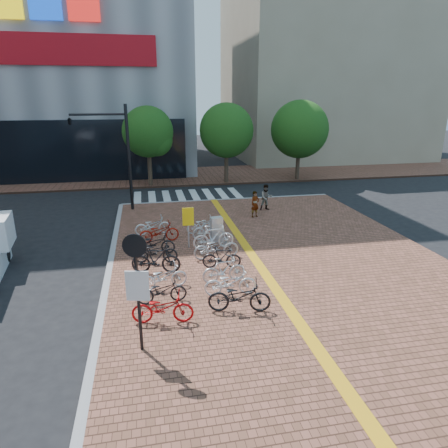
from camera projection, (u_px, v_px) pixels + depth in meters
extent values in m
plane|color=black|center=(215.00, 283.00, 15.07)|extent=(120.00, 120.00, 0.00)
cube|color=brown|center=(354.00, 351.00, 10.94)|extent=(14.00, 34.00, 0.15)
cube|color=#EAA314|center=(320.00, 353.00, 10.73)|extent=(0.40, 34.00, 0.01)
cube|color=gray|center=(88.00, 385.00, 9.64)|extent=(0.25, 34.00, 0.15)
cube|color=gray|center=(228.00, 200.00, 26.81)|extent=(14.00, 0.25, 0.15)
cube|color=brown|center=(173.00, 176.00, 34.66)|extent=(70.00, 8.00, 0.15)
cube|color=gray|center=(321.00, 75.00, 45.53)|extent=(20.00, 18.00, 18.00)
cube|color=silver|center=(137.00, 198.00, 27.59)|extent=(0.50, 4.00, 0.01)
cube|color=silver|center=(152.00, 197.00, 27.78)|extent=(0.50, 4.00, 0.01)
cube|color=silver|center=(167.00, 197.00, 27.96)|extent=(0.50, 4.00, 0.01)
cube|color=silver|center=(181.00, 196.00, 28.15)|extent=(0.50, 4.00, 0.01)
cube|color=silver|center=(195.00, 195.00, 28.33)|extent=(0.50, 4.00, 0.01)
cube|color=silver|center=(209.00, 195.00, 28.52)|extent=(0.50, 4.00, 0.01)
cube|color=silver|center=(222.00, 194.00, 28.70)|extent=(0.50, 4.00, 0.01)
cube|color=silver|center=(236.00, 194.00, 28.89)|extent=(0.50, 4.00, 0.01)
cylinder|color=#38281E|center=(150.00, 168.00, 30.60)|extent=(0.32, 0.32, 2.60)
sphere|color=#194714|center=(148.00, 132.00, 29.76)|extent=(3.80, 3.80, 3.80)
sphere|color=#194714|center=(156.00, 140.00, 29.78)|extent=(2.40, 2.40, 2.40)
cylinder|color=#38281E|center=(226.00, 166.00, 31.71)|extent=(0.32, 0.32, 2.60)
sphere|color=#194714|center=(226.00, 130.00, 30.87)|extent=(4.20, 4.20, 4.20)
sphere|color=#194714|center=(235.00, 139.00, 30.89)|extent=(2.40, 2.40, 2.40)
cylinder|color=#38281E|center=(298.00, 163.00, 32.82)|extent=(0.32, 0.32, 2.60)
sphere|color=#194714|center=(300.00, 129.00, 31.98)|extent=(4.60, 4.60, 4.60)
sphere|color=#194714|center=(308.00, 137.00, 32.00)|extent=(2.40, 2.40, 2.40)
imported|color=#B90D0F|center=(163.00, 308.00, 12.05)|extent=(1.95, 0.90, 0.98)
imported|color=black|center=(162.00, 291.00, 13.23)|extent=(1.68, 0.65, 0.87)
imported|color=silver|center=(163.00, 277.00, 14.19)|extent=(1.84, 0.95, 0.92)
imported|color=black|center=(156.00, 259.00, 15.43)|extent=(1.98, 0.89, 1.15)
imported|color=black|center=(155.00, 252.00, 16.44)|extent=(1.92, 0.93, 0.96)
imported|color=black|center=(154.00, 243.00, 17.41)|extent=(1.86, 0.91, 0.94)
imported|color=#A2190B|center=(159.00, 232.00, 18.76)|extent=(1.96, 0.91, 0.99)
imported|color=white|center=(153.00, 225.00, 19.81)|extent=(1.84, 0.87, 0.93)
imported|color=black|center=(239.00, 296.00, 12.67)|extent=(2.10, 1.08, 1.05)
imported|color=white|center=(230.00, 282.00, 13.73)|extent=(1.84, 0.70, 0.95)
imported|color=silver|center=(224.00, 270.00, 14.68)|extent=(1.68, 0.62, 0.99)
imported|color=black|center=(222.00, 257.00, 15.90)|extent=(1.61, 0.72, 0.93)
imported|color=#A8A8AC|center=(216.00, 247.00, 16.84)|extent=(2.01, 0.86, 1.03)
imported|color=white|center=(213.00, 237.00, 17.87)|extent=(1.94, 0.74, 1.14)
imported|color=white|center=(209.00, 229.00, 19.17)|extent=(1.68, 0.73, 0.98)
imported|color=white|center=(203.00, 225.00, 20.02)|extent=(1.69, 0.72, 0.87)
imported|color=gray|center=(255.00, 204.00, 22.63)|extent=(0.64, 0.55, 1.50)
imported|color=#525868|center=(266.00, 197.00, 23.99)|extent=(0.78, 0.62, 1.56)
cube|color=silver|center=(216.00, 229.00, 18.83)|extent=(0.59, 0.46, 1.19)
cylinder|color=#B7B7BC|center=(188.00, 228.00, 17.95)|extent=(0.07, 0.07, 1.83)
cube|color=yellow|center=(188.00, 217.00, 17.73)|extent=(0.51, 0.06, 0.82)
cylinder|color=black|center=(138.00, 294.00, 10.40)|extent=(0.11, 0.11, 3.32)
cylinder|color=black|center=(134.00, 246.00, 9.91)|extent=(0.61, 0.18, 0.62)
cube|color=silver|center=(137.00, 286.00, 10.25)|extent=(0.60, 0.18, 0.83)
cylinder|color=black|center=(129.00, 158.00, 23.47)|extent=(0.19, 0.19, 6.18)
cylinder|color=black|center=(98.00, 114.00, 22.41)|extent=(3.09, 0.12, 0.12)
imported|color=black|center=(69.00, 120.00, 22.22)|extent=(0.27, 1.28, 0.51)
cylinder|color=black|center=(6.00, 255.00, 16.91)|extent=(0.29, 0.69, 0.67)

